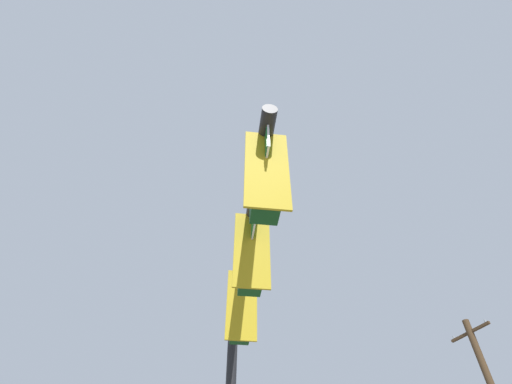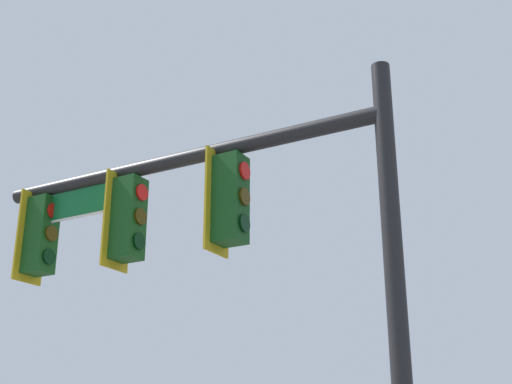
% 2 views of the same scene
% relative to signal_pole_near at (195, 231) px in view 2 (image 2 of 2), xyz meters
% --- Properties ---
extents(signal_pole_near, '(5.72, 0.94, 6.14)m').
position_rel_signal_pole_near_xyz_m(signal_pole_near, '(0.00, 0.00, 0.00)').
color(signal_pole_near, black).
rests_on(signal_pole_near, ground_plane).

